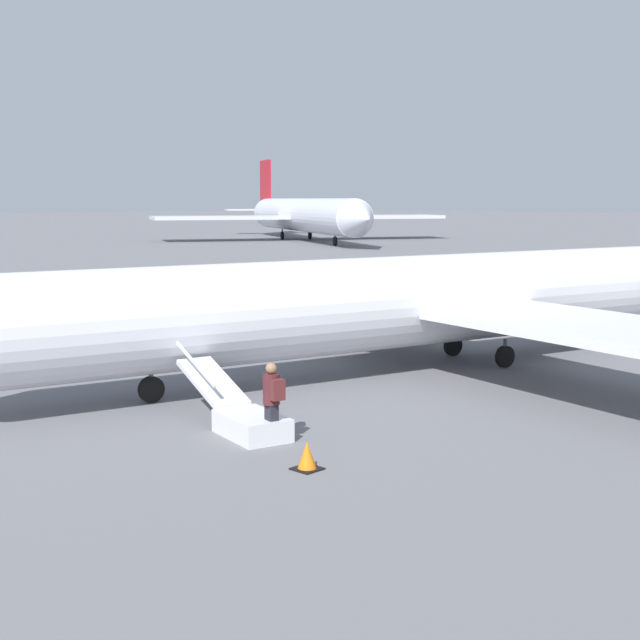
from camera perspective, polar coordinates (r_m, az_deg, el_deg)
The scene contains 6 objects.
ground_plane at distance 27.36m, azimuth 6.00°, elevation -3.16°, with size 600.00×600.00×0.00m, color slate.
airplane_main at distance 27.65m, azimuth 7.70°, elevation 1.41°, with size 32.18×24.86×7.15m.
airplane_far_left at distance 112.03m, azimuth -1.15°, elevation 6.75°, with size 35.48×44.85×10.75m.
boarding_stairs at distance 19.95m, azimuth -4.93°, elevation -6.14°, with size 1.94×4.14×1.75m.
passenger at distance 18.90m, azimuth -3.07°, elevation -4.96°, with size 0.40×0.56×1.74m.
traffic_cone_near_stairs at distance 17.27m, azimuth -0.83°, elevation -8.74°, with size 0.50×0.50×0.55m.
Camera 1 is at (21.14, 16.57, 5.16)m, focal length 50.00 mm.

